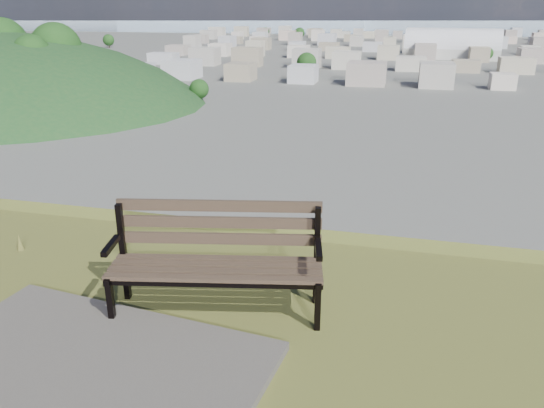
# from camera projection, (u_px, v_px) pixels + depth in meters

# --- Properties ---
(park_bench) EXTENTS (1.89, 0.93, 0.95)m
(park_bench) POSITION_uv_depth(u_px,v_px,m) (217.00, 253.00, 4.58)
(park_bench) COLOR #473529
(park_bench) RESTS_ON hilltop_mesa
(arena) EXTENTS (51.50, 25.80, 20.97)m
(arena) POSITION_uv_depth(u_px,v_px,m) (452.00, 49.00, 289.78)
(arena) COLOR #BCBBB7
(arena) RESTS_ON ground
(city_blocks) EXTENTS (395.00, 361.00, 7.00)m
(city_blocks) POSITION_uv_depth(u_px,v_px,m) (408.00, 42.00, 368.26)
(city_blocks) COLOR beige
(city_blocks) RESTS_ON ground
(city_trees) EXTENTS (406.52, 387.20, 9.98)m
(city_trees) POSITION_uv_depth(u_px,v_px,m) (361.00, 47.00, 305.16)
(city_trees) COLOR #302518
(city_trees) RESTS_ON ground
(bay_water) EXTENTS (2400.00, 700.00, 0.12)m
(bay_water) POSITION_uv_depth(u_px,v_px,m) (410.00, 24.00, 828.86)
(bay_water) COLOR #8CA4B2
(bay_water) RESTS_ON ground
(far_hills) EXTENTS (2050.00, 340.00, 60.00)m
(far_hills) POSITION_uv_depth(u_px,v_px,m) (386.00, 6.00, 1290.57)
(far_hills) COLOR #97A9BB
(far_hills) RESTS_ON ground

